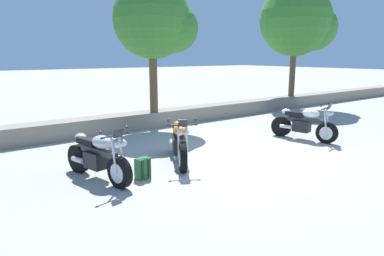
# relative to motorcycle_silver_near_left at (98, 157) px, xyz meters

# --- Properties ---
(ground_plane) EXTENTS (120.00, 120.00, 0.00)m
(ground_plane) POSITION_rel_motorcycle_silver_near_left_xyz_m (3.54, -0.67, -0.49)
(ground_plane) COLOR #A3A099
(stone_wall) EXTENTS (36.00, 0.80, 0.55)m
(stone_wall) POSITION_rel_motorcycle_silver_near_left_xyz_m (3.54, 4.13, -0.21)
(stone_wall) COLOR gray
(stone_wall) RESTS_ON ground
(motorcycle_silver_near_left) EXTENTS (0.81, 2.05, 1.18)m
(motorcycle_silver_near_left) POSITION_rel_motorcycle_silver_near_left_xyz_m (0.00, 0.00, 0.00)
(motorcycle_silver_near_left) COLOR black
(motorcycle_silver_near_left) RESTS_ON ground
(motorcycle_orange_centre) EXTENTS (1.20, 1.87, 1.18)m
(motorcycle_orange_centre) POSITION_rel_motorcycle_silver_near_left_xyz_m (2.03, -0.00, 0.00)
(motorcycle_orange_centre) COLOR black
(motorcycle_orange_centre) RESTS_ON ground
(motorcycle_white_far_right) EXTENTS (0.81, 2.05, 1.18)m
(motorcycle_white_far_right) POSITION_rel_motorcycle_silver_near_left_xyz_m (6.33, -0.39, 0.00)
(motorcycle_white_far_right) COLOR black
(motorcycle_white_far_right) RESTS_ON ground
(rider_backpack) EXTENTS (0.32, 0.29, 0.47)m
(rider_backpack) POSITION_rel_motorcycle_silver_near_left_xyz_m (0.75, -0.48, -0.24)
(rider_backpack) COLOR #2D6B38
(rider_backpack) RESTS_ON ground
(leafy_tree_mid_left) EXTENTS (2.75, 2.62, 4.45)m
(leafy_tree_mid_left) POSITION_rel_motorcycle_silver_near_left_xyz_m (3.78, 3.85, 3.13)
(leafy_tree_mid_left) COLOR brown
(leafy_tree_mid_left) RESTS_ON stone_wall
(leafy_tree_mid_right) EXTENTS (3.50, 3.33, 5.25)m
(leafy_tree_mid_right) POSITION_rel_motorcycle_silver_near_left_xyz_m (11.67, 4.00, 3.56)
(leafy_tree_mid_right) COLOR brown
(leafy_tree_mid_right) RESTS_ON stone_wall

